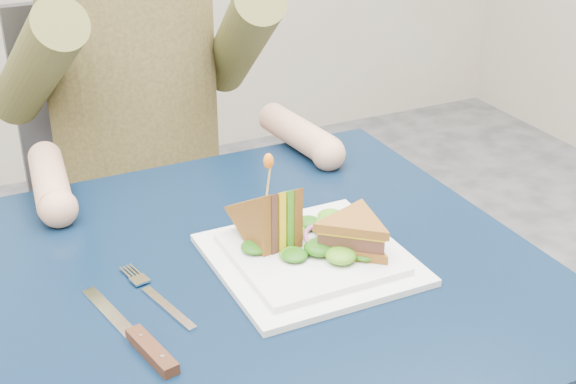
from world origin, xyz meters
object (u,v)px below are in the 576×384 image
table (265,312)px  diner (130,28)px  chair (131,181)px  fork (158,298)px  knife (144,343)px  plate (310,257)px  sandwich_flat (354,234)px  sandwich_upright (269,221)px

table → diner: bearing=90.0°
chair → fork: bearing=-102.1°
table → fork: 0.18m
knife → chair: bearing=76.2°
plate → sandwich_flat: (0.06, -0.03, 0.04)m
chair → sandwich_flat: 0.82m
knife → table: bearing=27.4°
table → sandwich_upright: sandwich_upright is taller
diner → sandwich_flat: (0.11, -0.67, -0.14)m
diner → sandwich_flat: bearing=-80.2°
diner → sandwich_flat: 0.69m
plate → fork: bearing=178.7°
diner → knife: bearing=-105.8°
fork → chair: bearing=77.9°
table → sandwich_upright: (0.02, 0.02, 0.13)m
table → chair: chair is taller
sandwich_flat → knife: sandwich_flat is taller
diner → sandwich_flat: diner is taller
diner → sandwich_upright: diner is taller
plate → fork: (-0.22, 0.00, -0.01)m
plate → sandwich_flat: sandwich_flat is taller
table → sandwich_upright: bearing=51.2°
sandwich_upright → sandwich_flat: bearing=-35.9°
sandwich_upright → fork: 0.19m
chair → fork: 0.79m
sandwich_flat → fork: bearing=173.8°
plate → knife: plate is taller
diner → knife: 0.77m
diner → fork: (-0.16, -0.64, -0.18)m
sandwich_upright → knife: bearing=-150.0°
diner → sandwich_upright: bearing=-88.3°
chair → fork: size_ratio=5.22×
plate → sandwich_upright: (-0.04, 0.04, 0.05)m
table → chair: size_ratio=0.81×
sandwich_flat → sandwich_upright: size_ratio=1.24×
table → chair: (0.00, 0.73, -0.11)m
table → fork: fork is taller
sandwich_flat → diner: bearing=99.8°
sandwich_flat → plate: bearing=155.6°
sandwich_upright → diner: bearing=91.7°
sandwich_upright → table: bearing=-128.8°
diner → plate: 0.67m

